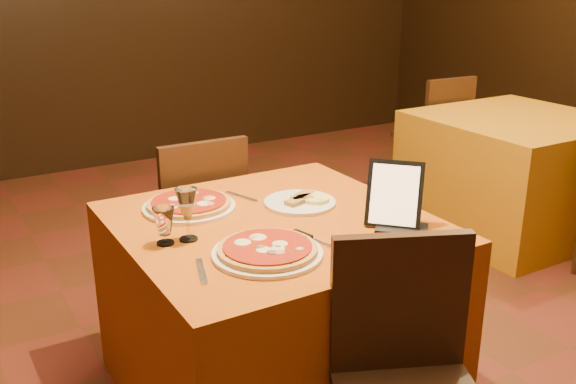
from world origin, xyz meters
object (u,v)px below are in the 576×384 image
water_glass (164,226)px  tablet (395,194)px  main_table (274,310)px  chair_main_far (192,223)px  chair_side_far (430,136)px  pizza_far (189,205)px  side_table (513,173)px  wine_glass (187,214)px  pizza_near (267,251)px

water_glass → tablet: 0.82m
main_table → chair_main_far: (0.00, 0.82, 0.08)m
chair_side_far → pizza_far: chair_side_far is taller
main_table → water_glass: water_glass is taller
side_table → water_glass: size_ratio=8.46×
main_table → water_glass: 0.61m
main_table → chair_main_far: 0.82m
water_glass → tablet: size_ratio=0.53×
chair_side_far → wine_glass: size_ratio=4.79×
chair_side_far → pizza_near: 2.98m
main_table → chair_main_far: chair_main_far is taller
wine_glass → pizza_near: bearing=-55.5°
main_table → wine_glass: wine_glass is taller
pizza_far → tablet: tablet is taller
water_glass → pizza_far: bearing=53.9°
main_table → chair_side_far: size_ratio=1.21×
side_table → chair_side_far: bearing=90.0°
chair_side_far → wine_glass: (-2.54, -1.53, 0.39)m
main_table → side_table: bearing=18.6°
pizza_far → tablet: size_ratio=1.48×
side_table → chair_main_far: bearing=178.1°
chair_side_far → tablet: tablet is taller
wine_glass → water_glass: size_ratio=1.46×
chair_main_far → pizza_far: chair_main_far is taller
wine_glass → tablet: tablet is taller
main_table → wine_glass: size_ratio=5.79×
side_table → wine_glass: 2.69m
pizza_near → water_glass: water_glass is taller
main_table → chair_main_far: bearing=90.0°
main_table → wine_glass: bearing=-179.3°
side_table → chair_main_far: (-2.20, 0.07, 0.08)m
wine_glass → water_glass: 0.09m
side_table → pizza_near: bearing=-157.2°
water_glass → side_table: bearing=15.7°
pizza_far → water_glass: bearing=-126.1°
pizza_near → pizza_far: same height
water_glass → wine_glass: bearing=-6.1°
wine_glass → chair_side_far: bearing=31.1°
chair_side_far → wine_glass: wine_glass is taller
wine_glass → water_glass: wine_glass is taller
tablet → pizza_near: bearing=-134.6°
side_table → pizza_near: (-2.37, -1.00, 0.39)m
chair_main_far → pizza_near: 1.13m
pizza_near → pizza_far: size_ratio=1.01×
chair_main_far → water_glass: size_ratio=7.00×
pizza_near → chair_main_far: bearing=81.1°
chair_main_far → chair_side_far: size_ratio=1.00×
chair_main_far → tablet: (0.35, -1.08, 0.41)m
wine_glass → tablet: (0.69, -0.26, 0.03)m
pizza_near → wine_glass: bearing=124.5°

